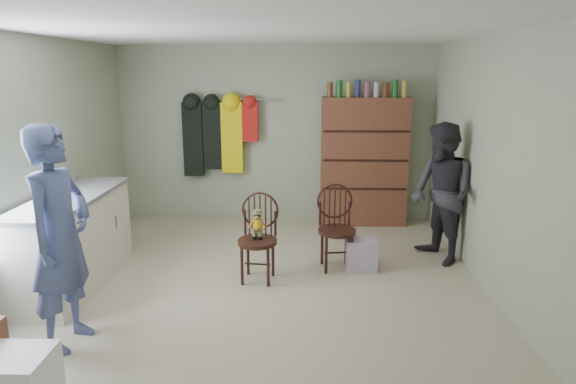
{
  "coord_description": "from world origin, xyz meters",
  "views": [
    {
      "loc": [
        0.42,
        -4.87,
        2.16
      ],
      "look_at": [
        0.25,
        0.2,
        0.95
      ],
      "focal_mm": 32.0,
      "sensor_mm": 36.0,
      "label": 1
    }
  ],
  "objects_px": {
    "chair_front": "(258,232)",
    "counter": "(71,241)",
    "chair_far": "(336,224)",
    "dresser": "(364,161)"
  },
  "relations": [
    {
      "from": "counter",
      "to": "chair_front",
      "type": "relative_size",
      "value": 2.02
    },
    {
      "from": "chair_front",
      "to": "chair_far",
      "type": "relative_size",
      "value": 0.99
    },
    {
      "from": "chair_front",
      "to": "dresser",
      "type": "relative_size",
      "value": 0.45
    },
    {
      "from": "chair_front",
      "to": "chair_far",
      "type": "bearing_deg",
      "value": 30.72
    },
    {
      "from": "chair_far",
      "to": "chair_front",
      "type": "bearing_deg",
      "value": -162.99
    },
    {
      "from": "chair_front",
      "to": "counter",
      "type": "bearing_deg",
      "value": -167.23
    },
    {
      "from": "chair_front",
      "to": "chair_far",
      "type": "distance_m",
      "value": 0.91
    },
    {
      "from": "counter",
      "to": "chair_far",
      "type": "relative_size",
      "value": 1.99
    },
    {
      "from": "chair_front",
      "to": "dresser",
      "type": "bearing_deg",
      "value": 64.42
    },
    {
      "from": "counter",
      "to": "chair_front",
      "type": "distance_m",
      "value": 1.9
    }
  ]
}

